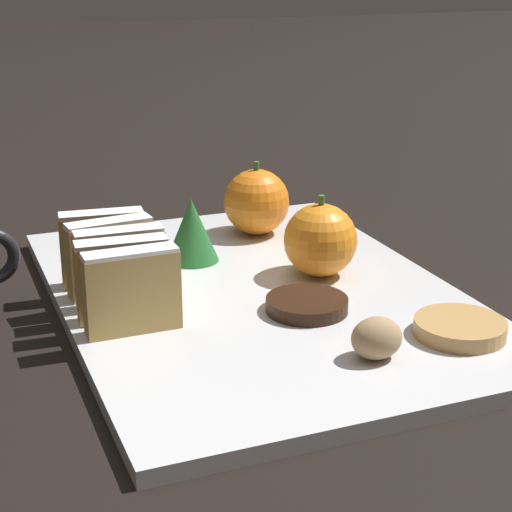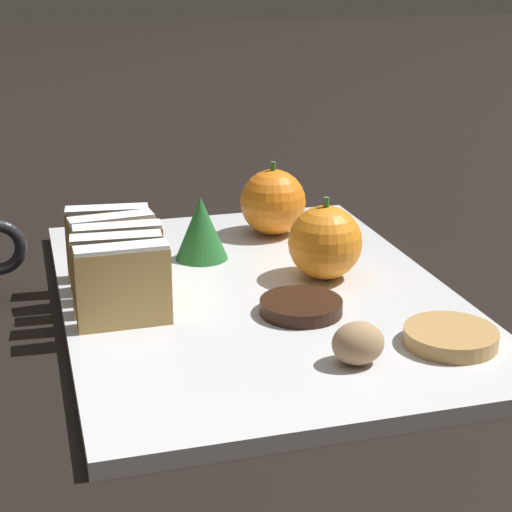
{
  "view_description": "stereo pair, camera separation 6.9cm",
  "coord_description": "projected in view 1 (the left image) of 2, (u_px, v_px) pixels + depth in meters",
  "views": [
    {
      "loc": [
        -0.24,
        -0.6,
        0.27
      ],
      "look_at": [
        0.0,
        0.0,
        0.04
      ],
      "focal_mm": 60.0,
      "sensor_mm": 36.0,
      "label": 1
    },
    {
      "loc": [
        -0.17,
        -0.62,
        0.27
      ],
      "look_at": [
        0.0,
        0.0,
        0.04
      ],
      "focal_mm": 60.0,
      "sensor_mm": 36.0,
      "label": 2
    }
  ],
  "objects": [
    {
      "name": "orange_near",
      "position": [
        320.0,
        240.0,
        0.72
      ],
      "size": [
        0.06,
        0.06,
        0.07
      ],
      "color": "orange",
      "rests_on": "serving_platter"
    },
    {
      "name": "stollen_slice_third",
      "position": [
        120.0,
        268.0,
        0.66
      ],
      "size": [
        0.07,
        0.02,
        0.06
      ],
      "color": "tan",
      "rests_on": "serving_platter"
    },
    {
      "name": "stollen_slice_fourth",
      "position": [
        111.0,
        258.0,
        0.68
      ],
      "size": [
        0.07,
        0.03,
        0.06
      ],
      "color": "tan",
      "rests_on": "serving_platter"
    },
    {
      "name": "chocolate_cookie",
      "position": [
        307.0,
        305.0,
        0.66
      ],
      "size": [
        0.06,
        0.06,
        0.01
      ],
      "color": "black",
      "rests_on": "serving_platter"
    },
    {
      "name": "walnut",
      "position": [
        377.0,
        338.0,
        0.58
      ],
      "size": [
        0.04,
        0.03,
        0.03
      ],
      "color": "tan",
      "rests_on": "serving_platter"
    },
    {
      "name": "ground_plane",
      "position": [
        256.0,
        304.0,
        0.7
      ],
      "size": [
        6.0,
        6.0,
        0.0
      ],
      "primitive_type": "plane",
      "color": "black"
    },
    {
      "name": "gingerbread_cookie",
      "position": [
        460.0,
        328.0,
        0.62
      ],
      "size": [
        0.07,
        0.07,
        0.01
      ],
      "color": "tan",
      "rests_on": "serving_platter"
    },
    {
      "name": "orange_far",
      "position": [
        257.0,
        202.0,
        0.83
      ],
      "size": [
        0.06,
        0.06,
        0.07
      ],
      "color": "orange",
      "rests_on": "serving_platter"
    },
    {
      "name": "serving_platter",
      "position": [
        256.0,
        297.0,
        0.7
      ],
      "size": [
        0.31,
        0.43,
        0.01
      ],
      "color": "silver",
      "rests_on": "ground_plane"
    },
    {
      "name": "evergreen_sprig",
      "position": [
        192.0,
        230.0,
        0.76
      ],
      "size": [
        0.05,
        0.05,
        0.06
      ],
      "color": "#23662D",
      "rests_on": "serving_platter"
    },
    {
      "name": "stollen_slice_second",
      "position": [
        123.0,
        279.0,
        0.64
      ],
      "size": [
        0.07,
        0.02,
        0.06
      ],
      "color": "tan",
      "rests_on": "serving_platter"
    },
    {
      "name": "stollen_slice_fifth",
      "position": [
        103.0,
        248.0,
        0.7
      ],
      "size": [
        0.07,
        0.03,
        0.06
      ],
      "color": "tan",
      "rests_on": "serving_platter"
    },
    {
      "name": "stollen_slice_front",
      "position": [
        132.0,
        291.0,
        0.61
      ],
      "size": [
        0.07,
        0.02,
        0.06
      ],
      "color": "tan",
      "rests_on": "serving_platter"
    }
  ]
}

